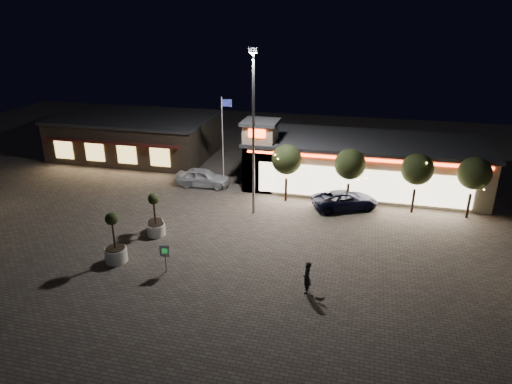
% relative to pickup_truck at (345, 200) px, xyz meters
% --- Properties ---
extents(ground, '(90.00, 90.00, 0.00)m').
position_rel_pickup_truck_xyz_m(ground, '(-8.86, -10.55, -0.72)').
color(ground, '#665C52').
rests_on(ground, ground).
extents(retail_building, '(20.40, 8.40, 6.10)m').
position_rel_pickup_truck_xyz_m(retail_building, '(0.65, 5.27, 1.49)').
color(retail_building, tan).
rests_on(retail_building, ground).
extents(restaurant_building, '(16.40, 11.00, 4.30)m').
position_rel_pickup_truck_xyz_m(restaurant_building, '(-22.86, 9.43, 1.44)').
color(restaurant_building, '#382D23').
rests_on(restaurant_building, ground).
extents(floodlight_pole, '(0.60, 0.40, 12.38)m').
position_rel_pickup_truck_xyz_m(floodlight_pole, '(-6.86, -2.55, 6.30)').
color(floodlight_pole, gray).
rests_on(floodlight_pole, ground).
extents(flagpole, '(0.95, 0.10, 8.00)m').
position_rel_pickup_truck_xyz_m(flagpole, '(-10.76, 2.45, 4.02)').
color(flagpole, white).
rests_on(flagpole, ground).
extents(string_tree_a, '(2.42, 2.42, 4.79)m').
position_rel_pickup_truck_xyz_m(string_tree_a, '(-4.86, 0.45, 2.84)').
color(string_tree_a, '#332319').
rests_on(string_tree_a, ground).
extents(string_tree_b, '(2.42, 2.42, 4.79)m').
position_rel_pickup_truck_xyz_m(string_tree_b, '(0.14, 0.45, 2.84)').
color(string_tree_b, '#332319').
rests_on(string_tree_b, ground).
extents(string_tree_c, '(2.42, 2.42, 4.79)m').
position_rel_pickup_truck_xyz_m(string_tree_c, '(5.14, 0.45, 2.84)').
color(string_tree_c, '#332319').
rests_on(string_tree_c, ground).
extents(string_tree_d, '(2.42, 2.42, 4.79)m').
position_rel_pickup_truck_xyz_m(string_tree_d, '(9.14, 0.45, 2.84)').
color(string_tree_d, '#332319').
rests_on(string_tree_d, ground).
extents(pickup_truck, '(5.72, 4.36, 1.44)m').
position_rel_pickup_truck_xyz_m(pickup_truck, '(0.00, 0.00, 0.00)').
color(pickup_truck, black).
rests_on(pickup_truck, ground).
extents(white_sedan, '(4.90, 2.17, 1.64)m').
position_rel_pickup_truck_xyz_m(white_sedan, '(-12.66, 2.02, 0.10)').
color(white_sedan, silver).
rests_on(white_sedan, ground).
extents(pedestrian, '(0.50, 0.72, 1.89)m').
position_rel_pickup_truck_xyz_m(pedestrian, '(-1.36, -12.33, 0.22)').
color(pedestrian, black).
rests_on(pedestrian, ground).
extents(dog, '(0.50, 0.24, 0.26)m').
position_rel_pickup_truck_xyz_m(dog, '(-0.50, -13.12, -0.46)').
color(dog, '#59514C').
rests_on(dog, ground).
extents(planter_left, '(1.18, 1.18, 2.90)m').
position_rel_pickup_truck_xyz_m(planter_left, '(-12.89, -7.31, 0.17)').
color(planter_left, silver).
rests_on(planter_left, ground).
extents(planter_mid, '(1.36, 1.36, 3.34)m').
position_rel_pickup_truck_xyz_m(planter_mid, '(-13.44, -11.78, 0.31)').
color(planter_mid, silver).
rests_on(planter_mid, ground).
extents(planter_right, '(1.26, 1.26, 3.09)m').
position_rel_pickup_truck_xyz_m(planter_right, '(-12.57, -7.86, 0.23)').
color(planter_right, silver).
rests_on(planter_right, ground).
extents(valet_sign, '(0.60, 0.14, 1.82)m').
position_rel_pickup_truck_xyz_m(valet_sign, '(-9.89, -12.19, 0.55)').
color(valet_sign, gray).
rests_on(valet_sign, ground).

